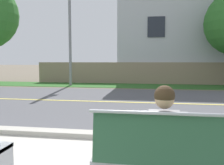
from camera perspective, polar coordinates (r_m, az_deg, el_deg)
The scene contains 10 objects.
ground_plane at distance 10.41m, azimuth 2.48°, elevation -3.23°, with size 140.00×140.00×0.00m, color #665B4C.
curb_edge at distance 4.95m, azimuth -5.42°, elevation -12.04°, with size 44.00×0.30×0.11m, color #ADA89E.
street_asphalt at distance 8.94m, azimuth 1.35°, elevation -4.59°, with size 52.00×8.00×0.01m, color #515156.
road_centre_line at distance 8.93m, azimuth 1.35°, elevation -4.56°, with size 48.00×0.14×0.01m, color #E0CC4C.
far_verge_grass at distance 14.74m, azimuth 4.50°, elevation -0.73°, with size 48.00×2.80×0.02m, color #2D6026.
bench_right at distance 2.81m, azimuth 14.76°, elevation -17.23°, with size 1.82×0.48×1.01m.
seated_person_grey at distance 2.89m, azimuth 11.91°, elevation -11.91°, with size 0.52×0.68×1.25m.
streetlamp at distance 15.41m, azimuth -9.59°, elevation 14.11°, with size 0.24×2.10×6.86m.
garden_wall at distance 16.10m, azimuth 4.93°, elevation 2.23°, with size 13.00×0.36×1.40m, color gray.
house_across_street at distance 19.49m, azimuth 16.31°, elevation 11.27°, with size 9.88×6.91×7.24m.
Camera 1 is at (1.21, -2.22, 1.52)m, focal length 39.12 mm.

